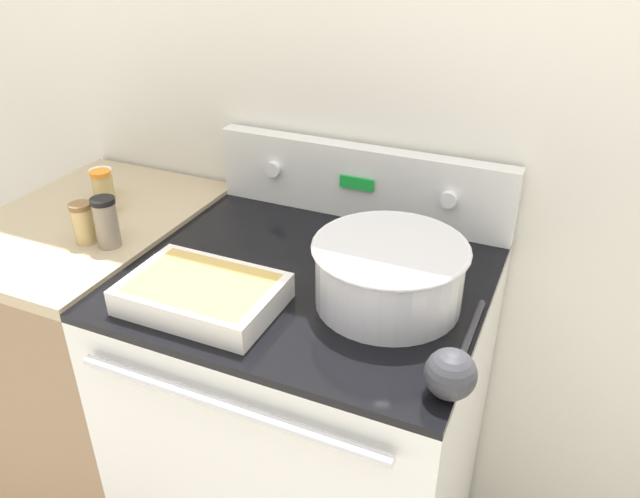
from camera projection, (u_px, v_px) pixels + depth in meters
name	position (u px, v px, depth m)	size (l,w,h in m)	color
kitchen_wall	(372.00, 99.00, 1.55)	(8.00, 0.05, 2.50)	silver
stove_range	(310.00, 429.00, 1.63)	(0.79, 0.72, 0.95)	silver
control_panel	(361.00, 182.00, 1.60)	(0.79, 0.07, 0.19)	silver
side_counter	(114.00, 362.00, 1.85)	(0.50, 0.69, 0.96)	#896B4C
mixing_bowl	(389.00, 271.00, 1.26)	(0.32, 0.32, 0.14)	silver
casserole_dish	(202.00, 292.00, 1.27)	(0.31, 0.22, 0.06)	silver
ladle	(452.00, 371.00, 1.04)	(0.09, 0.33, 0.09)	#333338
spice_jar_black_cap	(106.00, 222.00, 1.45)	(0.06, 0.06, 0.12)	gray
spice_jar_brown_cap	(83.00, 223.00, 1.48)	(0.05, 0.05, 0.10)	tan
spice_jar_orange_cap	(103.00, 192.00, 1.61)	(0.05, 0.05, 0.12)	tan
spice_jar_white_cap	(103.00, 184.00, 1.69)	(0.06, 0.06, 0.09)	tan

